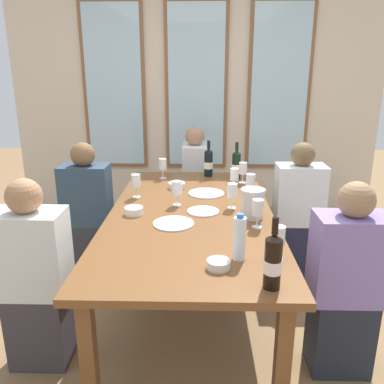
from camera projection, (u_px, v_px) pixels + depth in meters
ground_plane at (191, 309)px, 2.85m from camera, size 12.00×12.00×0.00m
back_wall_with_windows at (196, 87)px, 4.60m from camera, size 4.28×0.10×2.90m
dining_table at (191, 221)px, 2.66m from camera, size 1.08×2.14×0.74m
white_plate_0 at (173, 223)px, 2.42m from camera, size 0.25×0.25×0.01m
white_plate_1 at (203, 212)px, 2.63m from camera, size 0.21×0.21×0.01m
white_plate_2 at (206, 193)px, 3.02m from camera, size 0.27×0.27×0.01m
metal_pitcher at (252, 203)px, 2.51m from camera, size 0.16×0.16×0.19m
wine_bottle_0 at (208, 163)px, 3.49m from camera, size 0.08×0.08×0.32m
wine_bottle_1 at (273, 261)px, 1.69m from camera, size 0.08×0.08×0.32m
wine_bottle_2 at (236, 165)px, 3.39m from camera, size 0.08×0.08×0.32m
tasting_bowl_0 at (218, 264)px, 1.88m from camera, size 0.11×0.11×0.04m
tasting_bowl_1 at (177, 185)px, 3.16m from camera, size 0.13×0.13×0.05m
tasting_bowl_2 at (134, 211)px, 2.58m from camera, size 0.12×0.12×0.05m
water_bottle at (239, 238)px, 1.95m from camera, size 0.06×0.06×0.24m
wine_glass_0 at (136, 181)px, 2.91m from camera, size 0.07×0.07×0.17m
wine_glass_1 at (243, 169)px, 3.28m from camera, size 0.07×0.07×0.17m
wine_glass_2 at (258, 208)px, 2.35m from camera, size 0.07×0.07×0.17m
wine_glass_3 at (177, 188)px, 2.73m from camera, size 0.07×0.07×0.17m
wine_glass_4 at (234, 175)px, 3.08m from camera, size 0.07×0.07×0.17m
wine_glass_5 at (278, 237)px, 1.95m from camera, size 0.07×0.07×0.17m
wine_glass_6 at (232, 191)px, 2.67m from camera, size 0.07×0.07×0.17m
wine_glass_7 at (251, 181)px, 2.92m from camera, size 0.07×0.07×0.17m
wine_glass_8 at (163, 165)px, 3.42m from camera, size 0.07×0.07×0.17m
seated_person_0 at (88, 214)px, 3.21m from camera, size 0.38×0.24×1.11m
seated_person_1 at (298, 214)px, 3.22m from camera, size 0.38×0.24×1.11m
seated_person_2 at (35, 280)px, 2.20m from camera, size 0.38×0.24×1.11m
seated_person_3 at (345, 286)px, 2.15m from camera, size 0.38×0.24×1.11m
seated_person_4 at (195, 184)px, 4.05m from camera, size 0.24×0.38×1.11m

